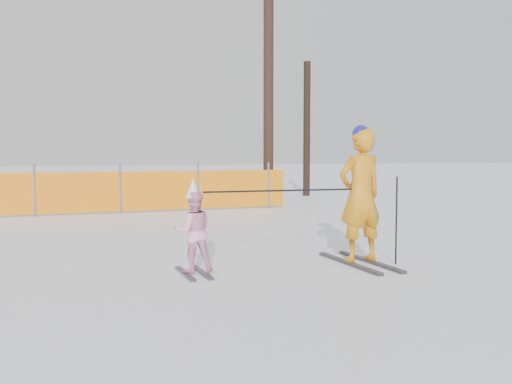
# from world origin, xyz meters

# --- Properties ---
(ground) EXTENTS (120.00, 120.00, 0.00)m
(ground) POSITION_xyz_m (0.00, 0.00, 0.00)
(ground) COLOR white
(ground) RESTS_ON ground
(adult) EXTENTS (0.70, 1.59, 1.90)m
(adult) POSITION_xyz_m (1.38, 0.11, 0.95)
(adult) COLOR black
(adult) RESTS_ON ground
(child) EXTENTS (0.52, 0.85, 1.21)m
(child) POSITION_xyz_m (-0.93, 0.26, 0.55)
(child) COLOR black
(child) RESTS_ON ground
(ski_poles) EXTENTS (2.65, 0.36, 1.20)m
(ski_poles) POSITION_xyz_m (0.82, 0.09, 0.87)
(ski_poles) COLOR black
(ski_poles) RESTS_ON ground
(tree_trunks) EXTENTS (2.72, 2.74, 6.01)m
(tree_trunks) POSITION_xyz_m (4.47, 9.89, 2.78)
(tree_trunks) COLOR black
(tree_trunks) RESTS_ON ground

